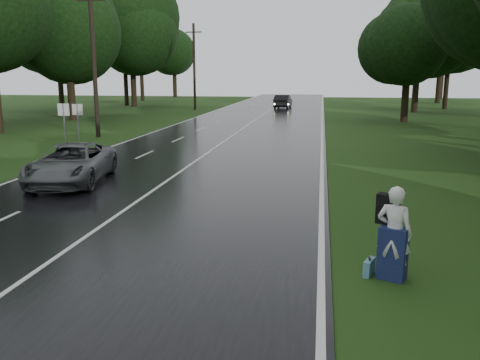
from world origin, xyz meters
name	(u,v)px	position (x,y,z in m)	size (l,w,h in m)	color
ground	(57,258)	(0.00, 0.00, 0.00)	(160.00, 160.00, 0.00)	#1F3D12
road	(226,141)	(0.00, 20.00, 0.02)	(12.00, 140.00, 0.04)	black
lane_center	(226,140)	(0.00, 20.00, 0.04)	(0.12, 140.00, 0.01)	silver
grey_car	(71,163)	(-3.43, 7.32, 0.75)	(2.37, 5.13, 1.43)	#55585B
far_car	(283,102)	(1.22, 49.48, 0.82)	(1.65, 4.74, 1.56)	black
hitchhiker	(393,236)	(7.18, 0.05, 0.88)	(0.82, 0.80, 1.90)	silver
suitcase	(369,267)	(6.76, 0.16, 0.16)	(0.13, 0.46, 0.33)	teal
utility_pole_mid	(98,137)	(-8.50, 20.57, 0.00)	(1.80, 0.28, 9.38)	black
utility_pole_far	(195,110)	(-8.50, 45.92, 0.00)	(1.80, 0.28, 9.45)	black
road_sign_a	(67,153)	(-7.20, 13.97, 0.00)	(0.61, 0.10, 2.55)	white
road_sign_b	(80,149)	(-7.20, 15.44, 0.00)	(0.58, 0.10, 2.44)	white
tree_left_e	(73,120)	(-16.10, 31.89, 0.00)	(8.01, 8.01, 12.51)	black
tree_left_f	(134,106)	(-17.42, 50.34, 0.00)	(9.62, 9.62, 15.03)	black
tree_right_e	(404,122)	(12.61, 34.36, 0.00)	(7.32, 7.32, 11.44)	black
tree_right_f	(414,112)	(15.43, 45.96, 0.00)	(9.04, 9.04, 14.12)	black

